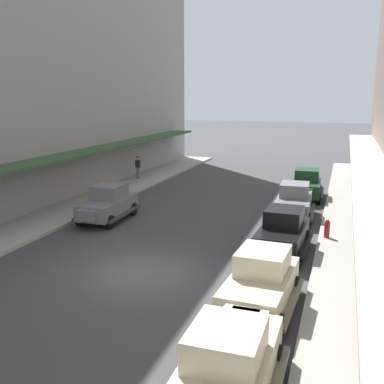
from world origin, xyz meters
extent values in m
plane|color=#424244|center=(0.00, 0.00, 0.00)|extent=(200.00, 200.00, 0.00)
cube|color=#A8A59E|center=(7.50, 0.00, 0.07)|extent=(3.00, 60.00, 0.15)
cube|color=slate|center=(4.51, 9.42, 0.74)|extent=(1.82, 3.95, 0.80)
cube|color=slate|center=(4.50, 9.67, 1.49)|extent=(1.49, 1.74, 0.70)
cube|color=#8C9EA8|center=(4.50, 9.67, 1.49)|extent=(1.42, 1.71, 0.42)
cube|color=slate|center=(4.57, 7.29, 0.79)|extent=(0.95, 0.39, 0.52)
cube|color=#393A3D|center=(5.46, 9.45, 0.42)|extent=(0.35, 3.52, 0.12)
cube|color=#393A3D|center=(3.56, 9.39, 0.42)|extent=(0.35, 3.52, 0.12)
cylinder|color=black|center=(5.36, 8.08, 0.34)|extent=(0.24, 0.69, 0.68)
cylinder|color=black|center=(3.74, 8.03, 0.34)|extent=(0.24, 0.69, 0.68)
cylinder|color=black|center=(5.27, 10.80, 0.34)|extent=(0.24, 0.69, 0.68)
cylinder|color=black|center=(3.66, 10.75, 0.34)|extent=(0.24, 0.69, 0.68)
cube|color=beige|center=(4.74, -1.55, 0.74)|extent=(1.88, 3.98, 0.80)
cube|color=beige|center=(4.75, -1.30, 1.49)|extent=(1.52, 1.77, 0.70)
cube|color=#8C9EA8|center=(4.75, -1.30, 1.49)|extent=(1.45, 1.73, 0.42)
cube|color=beige|center=(4.63, -3.67, 0.79)|extent=(0.95, 0.40, 0.52)
cube|color=#6D6856|center=(5.68, -1.59, 0.42)|extent=(0.41, 3.52, 0.12)
cube|color=#6D6856|center=(3.79, -1.50, 0.42)|extent=(0.41, 3.52, 0.12)
cylinder|color=black|center=(5.48, -2.95, 0.34)|extent=(0.25, 0.69, 0.68)
cylinder|color=black|center=(3.86, -2.87, 0.34)|extent=(0.25, 0.69, 0.68)
cylinder|color=black|center=(5.61, -0.22, 0.34)|extent=(0.25, 0.69, 0.68)
cylinder|color=black|center=(3.99, -0.14, 0.34)|extent=(0.25, 0.69, 0.68)
cube|color=black|center=(4.67, 3.76, 0.74)|extent=(1.84, 3.96, 0.80)
cube|color=black|center=(4.68, 4.01, 1.49)|extent=(1.50, 1.75, 0.70)
cube|color=#8C9EA8|center=(4.68, 4.01, 1.49)|extent=(1.43, 1.71, 0.42)
cube|color=black|center=(4.60, 1.63, 0.79)|extent=(0.95, 0.39, 0.52)
cube|color=black|center=(5.62, 3.72, 0.42)|extent=(0.37, 3.52, 0.12)
cube|color=black|center=(3.73, 3.79, 0.42)|extent=(0.37, 3.52, 0.12)
cylinder|color=black|center=(5.43, 2.36, 0.34)|extent=(0.24, 0.69, 0.68)
cylinder|color=black|center=(3.82, 2.42, 0.34)|extent=(0.24, 0.69, 0.68)
cylinder|color=black|center=(5.53, 5.09, 0.34)|extent=(0.24, 0.69, 0.68)
cylinder|color=black|center=(3.92, 5.15, 0.34)|extent=(0.24, 0.69, 0.68)
cube|color=slate|center=(-4.59, 5.90, 0.74)|extent=(1.82, 3.95, 0.80)
cube|color=slate|center=(-4.60, 6.15, 1.49)|extent=(1.49, 1.75, 0.70)
cube|color=#8C9EA8|center=(-4.60, 6.15, 1.49)|extent=(1.42, 1.71, 0.42)
cube|color=slate|center=(-4.52, 3.77, 0.79)|extent=(0.95, 0.39, 0.52)
cube|color=#393A3D|center=(-3.64, 5.93, 0.42)|extent=(0.35, 3.52, 0.12)
cube|color=#393A3D|center=(-5.54, 5.87, 0.42)|extent=(0.35, 3.52, 0.12)
cylinder|color=black|center=(-3.74, 4.56, 0.34)|extent=(0.24, 0.69, 0.68)
cylinder|color=black|center=(-5.36, 4.51, 0.34)|extent=(0.24, 0.69, 0.68)
cylinder|color=black|center=(-3.83, 7.29, 0.34)|extent=(0.24, 0.69, 0.68)
cylinder|color=black|center=(-5.44, 7.24, 0.34)|extent=(0.24, 0.69, 0.68)
cube|color=#193D23|center=(4.74, 14.43, 0.74)|extent=(1.86, 3.97, 0.80)
cube|color=#193D23|center=(4.73, 14.68, 1.49)|extent=(1.51, 1.76, 0.70)
cube|color=#8C9EA8|center=(4.73, 14.68, 1.49)|extent=(1.43, 1.72, 0.42)
cube|color=#193D23|center=(4.82, 12.31, 0.79)|extent=(0.95, 0.40, 0.52)
cube|color=black|center=(5.68, 14.47, 0.42)|extent=(0.38, 3.52, 0.12)
cube|color=black|center=(3.79, 14.40, 0.42)|extent=(0.38, 3.52, 0.12)
cylinder|color=black|center=(5.60, 13.10, 0.34)|extent=(0.25, 0.69, 0.68)
cylinder|color=black|center=(3.98, 13.04, 0.34)|extent=(0.25, 0.69, 0.68)
cylinder|color=black|center=(5.49, 15.83, 0.34)|extent=(0.25, 0.69, 0.68)
cylinder|color=black|center=(3.87, 15.77, 0.34)|extent=(0.25, 0.69, 0.68)
cube|color=beige|center=(4.86, -5.88, 0.74)|extent=(1.70, 3.90, 0.80)
cube|color=beige|center=(4.86, -6.13, 1.49)|extent=(1.44, 1.70, 0.70)
cube|color=#8C9EA8|center=(4.86, -6.13, 1.49)|extent=(1.37, 1.67, 0.42)
cube|color=beige|center=(4.86, -3.75, 0.79)|extent=(0.94, 0.36, 0.52)
cube|color=#6D6856|center=(3.91, -5.88, 0.42)|extent=(0.24, 3.51, 0.12)
cylinder|color=black|center=(4.05, -4.51, 0.34)|extent=(0.22, 0.68, 0.68)
cylinder|color=black|center=(5.67, -4.51, 0.34)|extent=(0.22, 0.68, 0.68)
cylinder|color=#B21E19|center=(6.35, 6.07, 0.50)|extent=(0.24, 0.24, 0.70)
sphere|color=#B21E19|center=(6.35, 6.07, 0.87)|extent=(0.20, 0.20, 0.20)
cylinder|color=slate|center=(-8.01, 16.68, 0.57)|extent=(0.24, 0.24, 0.85)
cube|color=#26262D|center=(-8.01, 16.68, 1.28)|extent=(0.36, 0.22, 0.56)
sphere|color=beige|center=(-8.01, 16.68, 1.68)|extent=(0.22, 0.22, 0.22)
cylinder|color=black|center=(-8.01, 16.68, 1.80)|extent=(0.28, 0.28, 0.04)
cylinder|color=#4C4238|center=(8.24, 11.98, 0.57)|extent=(0.24, 0.24, 0.85)
cube|color=maroon|center=(8.24, 11.98, 1.28)|extent=(0.36, 0.22, 0.56)
sphere|color=beige|center=(8.24, 11.98, 1.68)|extent=(0.22, 0.22, 0.22)
camera|label=1|loc=(6.83, -14.05, 6.35)|focal=41.94mm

